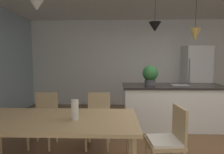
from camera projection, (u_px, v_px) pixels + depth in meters
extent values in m
cube|color=brown|center=(199.00, 152.00, 2.99)|extent=(10.00, 8.40, 0.04)
cube|color=white|center=(157.00, 63.00, 6.12)|extent=(10.00, 0.12, 2.70)
cube|color=tan|center=(53.00, 120.00, 2.30)|extent=(2.03, 0.98, 0.04)
cylinder|color=tan|center=(129.00, 136.00, 2.71)|extent=(0.06, 0.06, 0.70)
cube|color=tan|center=(98.00, 121.00, 3.11)|extent=(0.40, 0.40, 0.04)
cube|color=white|center=(98.00, 119.00, 3.11)|extent=(0.36, 0.36, 0.03)
cube|color=tan|center=(99.00, 105.00, 3.27)|extent=(0.38, 0.03, 0.42)
cylinder|color=tan|center=(108.00, 139.00, 2.96)|extent=(0.04, 0.04, 0.41)
cylinder|color=tan|center=(86.00, 139.00, 2.97)|extent=(0.04, 0.04, 0.41)
cylinder|color=tan|center=(109.00, 131.00, 3.29)|extent=(0.04, 0.04, 0.41)
cylinder|color=tan|center=(89.00, 131.00, 3.31)|extent=(0.04, 0.04, 0.41)
cube|color=tan|center=(164.00, 143.00, 2.28)|extent=(0.43, 0.43, 0.04)
cube|color=white|center=(164.00, 140.00, 2.28)|extent=(0.39, 0.39, 0.03)
cube|color=tan|center=(179.00, 124.00, 2.27)|extent=(0.06, 0.38, 0.42)
cylinder|color=tan|center=(172.00, 154.00, 2.48)|extent=(0.04, 0.04, 0.41)
cube|color=tan|center=(43.00, 121.00, 3.14)|extent=(0.42, 0.42, 0.04)
cube|color=white|center=(42.00, 119.00, 3.14)|extent=(0.37, 0.37, 0.03)
cube|color=tan|center=(47.00, 104.00, 3.30)|extent=(0.38, 0.05, 0.42)
cylinder|color=tan|center=(49.00, 138.00, 2.98)|extent=(0.04, 0.04, 0.41)
cylinder|color=tan|center=(28.00, 138.00, 3.00)|extent=(0.04, 0.04, 0.41)
cylinder|color=tan|center=(57.00, 130.00, 3.32)|extent=(0.04, 0.04, 0.41)
cylinder|color=tan|center=(38.00, 130.00, 3.34)|extent=(0.04, 0.04, 0.41)
cube|color=white|center=(173.00, 107.00, 4.08)|extent=(2.08, 0.85, 0.88)
cube|color=black|center=(174.00, 86.00, 4.04)|extent=(2.14, 0.91, 0.04)
cube|color=gray|center=(180.00, 85.00, 4.04)|extent=(0.36, 0.30, 0.01)
cube|color=silver|center=(196.00, 77.00, 5.73)|extent=(0.73, 0.64, 1.85)
cylinder|color=#4C4C4C|center=(189.00, 78.00, 5.40)|extent=(0.02, 0.02, 1.11)
cone|color=#B7B7B7|center=(37.00, 3.00, 2.24)|extent=(0.25, 0.25, 0.18)
cylinder|color=black|center=(155.00, 10.00, 3.93)|extent=(0.01, 0.01, 0.48)
cone|color=black|center=(155.00, 27.00, 3.95)|extent=(0.26, 0.26, 0.19)
cylinder|color=black|center=(196.00, 13.00, 3.91)|extent=(0.01, 0.01, 0.62)
cone|color=olive|center=(195.00, 35.00, 3.94)|extent=(0.21, 0.21, 0.27)
cylinder|color=#4C4C51|center=(150.00, 82.00, 4.05)|extent=(0.23, 0.23, 0.12)
sphere|color=#2D6B33|center=(150.00, 73.00, 4.04)|extent=(0.33, 0.33, 0.33)
cylinder|color=silver|center=(75.00, 109.00, 2.24)|extent=(0.09, 0.09, 0.24)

